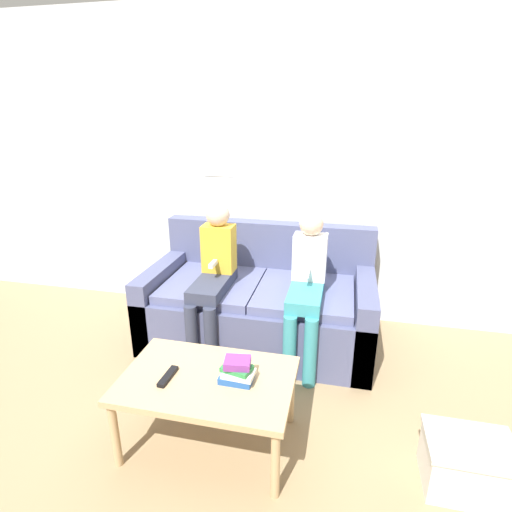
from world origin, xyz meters
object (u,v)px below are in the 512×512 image
at_px(tv_remote, 168,376).
at_px(person_right, 307,283).
at_px(person_left, 213,272).
at_px(storage_box, 467,465).
at_px(couch, 260,305).
at_px(coffee_table, 208,385).

bearing_deg(tv_remote, person_right, 60.51).
height_order(person_left, tv_remote, person_left).
relative_size(tv_remote, storage_box, 0.42).
height_order(couch, storage_box, couch).
bearing_deg(coffee_table, couch, 88.11).
distance_m(couch, storage_box, 1.73).
height_order(couch, coffee_table, couch).
distance_m(tv_remote, storage_box, 1.56).
relative_size(coffee_table, person_right, 0.83).
xyz_separation_m(coffee_table, tv_remote, (-0.20, -0.05, 0.06)).
height_order(coffee_table, storage_box, coffee_table).
relative_size(coffee_table, tv_remote, 5.35).
bearing_deg(tv_remote, couch, 81.85).
xyz_separation_m(couch, person_right, (0.39, -0.22, 0.33)).
xyz_separation_m(person_right, storage_box, (0.90, -0.93, -0.48)).
bearing_deg(tv_remote, coffee_table, 17.63).
xyz_separation_m(coffee_table, person_left, (-0.27, 0.93, 0.26)).
height_order(coffee_table, person_left, person_left).
relative_size(person_left, person_right, 1.03).
relative_size(person_left, storage_box, 2.75).
bearing_deg(person_right, tv_remote, -122.61).
relative_size(couch, person_left, 1.55).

